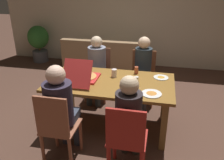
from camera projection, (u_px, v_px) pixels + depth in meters
The scene contains 20 objects.
ground_plane at pixel (111, 125), 3.64m from camera, with size 20.00×20.00×0.00m, color #4F3428.
back_wall at pixel (137, 7), 5.65m from camera, with size 6.87×0.12×2.87m, color beige.
dining_table at pixel (111, 87), 3.38m from camera, with size 1.78×0.97×0.75m.
chair_0 at pixel (57, 127), 2.72m from camera, with size 0.40×0.42×0.96m.
person_0 at pixel (61, 105), 2.75m from camera, with size 0.33×0.50×1.25m.
chair_1 at pixel (99, 72), 4.35m from camera, with size 0.42×0.46×0.92m.
person_1 at pixel (96, 64), 4.14m from camera, with size 0.31×0.50×1.18m.
chair_2 at pixel (126, 140), 2.54m from camera, with size 0.43×0.40×0.94m.
person_2 at pixel (129, 116), 2.58m from camera, with size 0.29×0.51×1.22m.
chair_3 at pixel (143, 73), 4.20m from camera, with size 0.44×0.43×0.92m.
person_3 at pixel (143, 67), 3.99m from camera, with size 0.29×0.49×1.21m.
pizza_box_0 at pixel (83, 77), 3.37m from camera, with size 0.39×0.60×0.36m.
plate_0 at pixel (151, 93), 2.97m from camera, with size 0.26×0.26×0.03m.
plate_1 at pixel (161, 77), 3.45m from camera, with size 0.22×0.22×0.03m.
drinking_glass_0 at pixel (80, 66), 3.76m from camera, with size 0.08×0.08×0.11m, color silver.
drinking_glass_1 at pixel (136, 70), 3.58m from camera, with size 0.06×0.06×0.11m, color #B15135.
drinking_glass_2 at pixel (136, 81), 3.20m from camera, with size 0.06×0.06×0.13m, color silver.
drinking_glass_3 at pixel (114, 73), 3.47m from camera, with size 0.08×0.08×0.12m, color silver.
couch at pixel (105, 60), 5.61m from camera, with size 1.83×0.90×0.83m.
potted_plant at pixel (39, 41), 6.18m from camera, with size 0.54×0.54×0.96m.
Camera 1 is at (0.67, -2.97, 2.12)m, focal length 37.71 mm.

